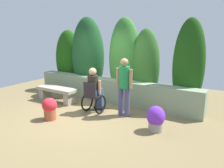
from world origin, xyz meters
TOP-DOWN VIEW (x-y plane):
  - ground_plane at (0.00, 0.00)m, footprint 10.07×10.07m
  - stone_retaining_wall at (0.00, 1.47)m, footprint 5.94×0.43m
  - hedge_backdrop at (-0.39, 1.98)m, footprint 5.82×1.07m
  - stone_bench at (-1.60, 0.55)m, footprint 1.49×0.46m
  - person_in_wheelchair at (0.07, 0.40)m, footprint 0.53×0.66m
  - person_standing_companion at (0.96, 0.57)m, footprint 0.49×0.30m
  - flower_pot_purple_near at (2.07, 0.09)m, footprint 0.43×0.43m
  - flower_pot_terracotta_by_wall at (-0.62, -0.70)m, footprint 0.39×0.39m

SIDE VIEW (x-z plane):
  - ground_plane at x=0.00m, z-range 0.00..0.00m
  - flower_pot_purple_near at x=2.07m, z-range 0.00..0.63m
  - flower_pot_terracotta_by_wall at x=-0.62m, z-range 0.02..0.63m
  - stone_bench at x=-1.60m, z-range 0.08..0.57m
  - stone_retaining_wall at x=0.00m, z-range 0.00..0.79m
  - person_in_wheelchair at x=0.07m, z-range -0.04..1.29m
  - person_standing_companion at x=0.96m, z-range 0.12..1.75m
  - hedge_backdrop at x=-0.39m, z-range -0.09..2.76m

